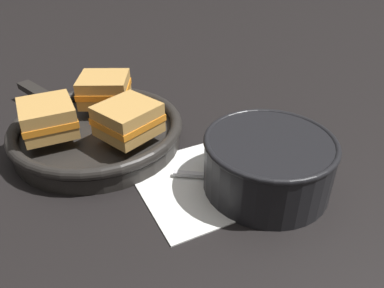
% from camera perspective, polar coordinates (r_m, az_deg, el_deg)
% --- Properties ---
extents(ground_plane, '(4.00, 4.00, 0.00)m').
position_cam_1_polar(ground_plane, '(0.52, 3.00, -6.18)').
color(ground_plane, black).
extents(napkin, '(0.21, 0.18, 0.00)m').
position_cam_1_polar(napkin, '(0.53, 3.13, -5.29)').
color(napkin, white).
rests_on(napkin, ground_plane).
extents(soup_bowl, '(0.17, 0.17, 0.08)m').
position_cam_1_polar(soup_bowl, '(0.50, 11.53, -2.51)').
color(soup_bowl, black).
rests_on(soup_bowl, ground_plane).
extents(spoon, '(0.13, 0.09, 0.01)m').
position_cam_1_polar(spoon, '(0.53, 7.72, -5.30)').
color(spoon, silver).
rests_on(spoon, napkin).
extents(skillet, '(0.27, 0.37, 0.04)m').
position_cam_1_polar(skillet, '(0.62, -14.28, 1.85)').
color(skillet, black).
rests_on(skillet, ground_plane).
extents(sandwich_near_left, '(0.11, 0.10, 0.05)m').
position_cam_1_polar(sandwich_near_left, '(0.55, -9.73, 3.71)').
color(sandwich_near_left, '#C18E47').
rests_on(sandwich_near_left, skillet).
extents(sandwich_near_right, '(0.11, 0.10, 0.05)m').
position_cam_1_polar(sandwich_near_right, '(0.66, -13.20, 8.14)').
color(sandwich_near_right, '#C18E47').
rests_on(sandwich_near_right, skillet).
extents(sandwich_far_left, '(0.08, 0.08, 0.05)m').
position_cam_1_polar(sandwich_far_left, '(0.59, -21.12, 3.75)').
color(sandwich_far_left, '#C18E47').
rests_on(sandwich_far_left, skillet).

